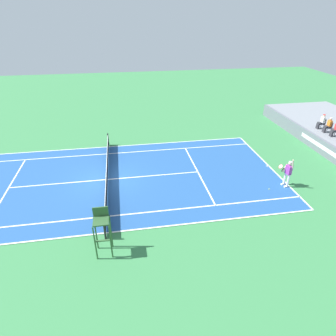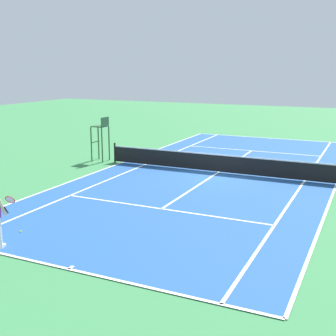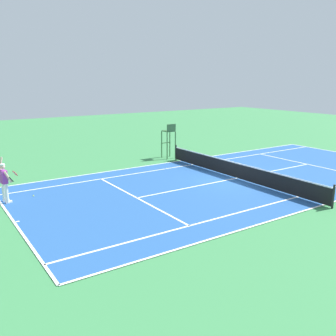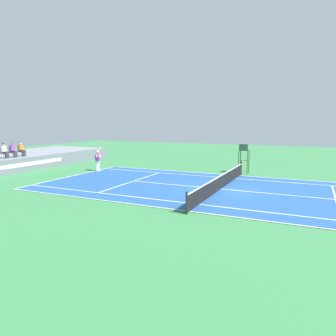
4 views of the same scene
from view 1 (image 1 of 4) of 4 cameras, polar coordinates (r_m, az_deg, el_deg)
ground_plane at (r=20.13m, az=-11.94°, el=-2.31°), size 80.00×80.00×0.00m
court at (r=20.12m, az=-11.94°, el=-2.28°), size 11.08×23.88×0.03m
net at (r=19.87m, az=-12.09°, el=-1.02°), size 11.98×0.10×1.07m
barrier_wall at (r=25.30m, az=30.05°, el=2.44°), size 22.78×0.25×1.19m
spectator_seated_0 at (r=28.34m, az=28.33°, el=8.12°), size 0.44×0.60×1.27m
spectator_seated_1 at (r=27.70m, az=29.34°, el=7.45°), size 0.44×0.60×1.27m
spectator_seated_2 at (r=27.05m, az=30.45°, el=6.70°), size 0.44×0.60×1.27m
tennis_player at (r=20.08m, az=22.78°, el=-0.90°), size 0.75×0.72×2.08m
tennis_ball at (r=19.76m, az=19.51°, el=-3.98°), size 0.07×0.07×0.07m
umpire_chair at (r=13.66m, az=-13.06°, el=-11.29°), size 0.77×0.77×2.44m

